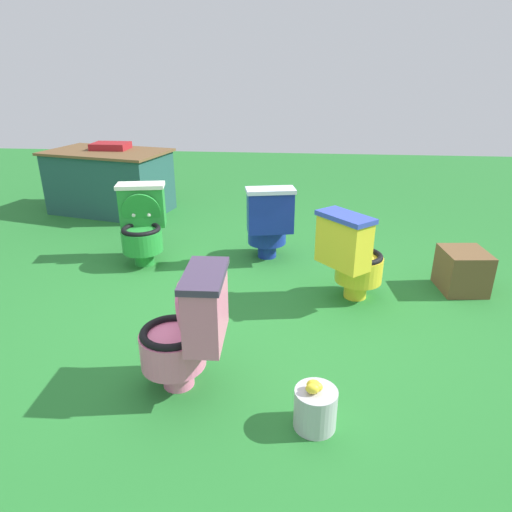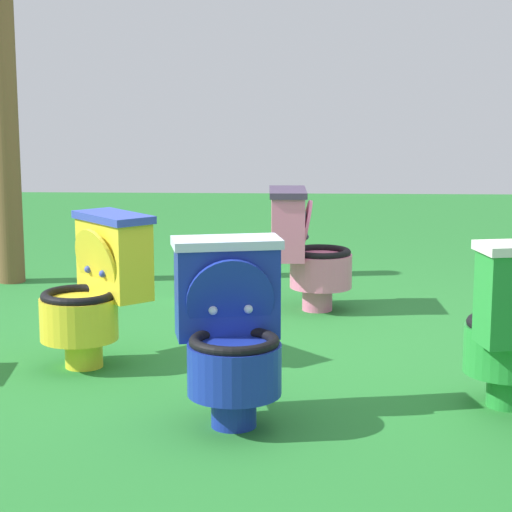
{
  "view_description": "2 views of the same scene",
  "coord_description": "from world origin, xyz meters",
  "px_view_note": "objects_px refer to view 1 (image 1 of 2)",
  "views": [
    {
      "loc": [
        0.33,
        -2.95,
        1.71
      ],
      "look_at": [
        0.02,
        0.39,
        0.32
      ],
      "focal_mm": 31.77,
      "sensor_mm": 36.0,
      "label": 1
    },
    {
      "loc": [
        -0.18,
        4.75,
        1.34
      ],
      "look_at": [
        0.01,
        0.18,
        0.51
      ],
      "focal_mm": 67.16,
      "sensor_mm": 36.0,
      "label": 2
    }
  ],
  "objects_px": {
    "toilet_yellow": "(352,256)",
    "small_crate": "(462,271)",
    "toilet_pink": "(188,329)",
    "lemon_bucket": "(315,407)",
    "vendor_table": "(110,181)",
    "toilet_green": "(142,224)",
    "toilet_blue": "(268,223)"
  },
  "relations": [
    {
      "from": "toilet_pink",
      "to": "lemon_bucket",
      "type": "bearing_deg",
      "value": -112.25
    },
    {
      "from": "toilet_green",
      "to": "toilet_pink",
      "type": "bearing_deg",
      "value": 104.74
    },
    {
      "from": "toilet_yellow",
      "to": "toilet_green",
      "type": "height_order",
      "value": "same"
    },
    {
      "from": "toilet_yellow",
      "to": "small_crate",
      "type": "xyz_separation_m",
      "value": [
        0.94,
        0.26,
        -0.2
      ]
    },
    {
      "from": "small_crate",
      "to": "vendor_table",
      "type": "bearing_deg",
      "value": 153.05
    },
    {
      "from": "vendor_table",
      "to": "toilet_green",
      "type": "bearing_deg",
      "value": -58.97
    },
    {
      "from": "toilet_green",
      "to": "small_crate",
      "type": "distance_m",
      "value": 2.83
    },
    {
      "from": "toilet_blue",
      "to": "toilet_green",
      "type": "bearing_deg",
      "value": 175.1
    },
    {
      "from": "toilet_blue",
      "to": "toilet_green",
      "type": "height_order",
      "value": "same"
    },
    {
      "from": "toilet_pink",
      "to": "toilet_blue",
      "type": "bearing_deg",
      "value": -11.13
    },
    {
      "from": "toilet_green",
      "to": "small_crate",
      "type": "bearing_deg",
      "value": 162.0
    },
    {
      "from": "toilet_blue",
      "to": "toilet_green",
      "type": "distance_m",
      "value": 1.18
    },
    {
      "from": "toilet_pink",
      "to": "small_crate",
      "type": "relative_size",
      "value": 1.94
    },
    {
      "from": "toilet_pink",
      "to": "toilet_yellow",
      "type": "bearing_deg",
      "value": -42.89
    },
    {
      "from": "small_crate",
      "to": "lemon_bucket",
      "type": "xyz_separation_m",
      "value": [
        -1.24,
        -1.69,
        -0.05
      ]
    },
    {
      "from": "toilet_blue",
      "to": "vendor_table",
      "type": "distance_m",
      "value": 2.53
    },
    {
      "from": "toilet_yellow",
      "to": "small_crate",
      "type": "relative_size",
      "value": 1.94
    },
    {
      "from": "small_crate",
      "to": "toilet_pink",
      "type": "bearing_deg",
      "value": -143.92
    },
    {
      "from": "vendor_table",
      "to": "small_crate",
      "type": "distance_m",
      "value": 4.2
    },
    {
      "from": "toilet_yellow",
      "to": "lemon_bucket",
      "type": "height_order",
      "value": "toilet_yellow"
    },
    {
      "from": "toilet_pink",
      "to": "vendor_table",
      "type": "distance_m",
      "value": 3.77
    },
    {
      "from": "toilet_yellow",
      "to": "lemon_bucket",
      "type": "distance_m",
      "value": 1.48
    },
    {
      "from": "lemon_bucket",
      "to": "toilet_blue",
      "type": "bearing_deg",
      "value": 100.21
    },
    {
      "from": "lemon_bucket",
      "to": "toilet_pink",
      "type": "bearing_deg",
      "value": 159.53
    },
    {
      "from": "toilet_yellow",
      "to": "vendor_table",
      "type": "bearing_deg",
      "value": -168.85
    },
    {
      "from": "toilet_yellow",
      "to": "toilet_pink",
      "type": "distance_m",
      "value": 1.54
    },
    {
      "from": "toilet_pink",
      "to": "vendor_table",
      "type": "relative_size",
      "value": 0.45
    },
    {
      "from": "toilet_pink",
      "to": "lemon_bucket",
      "type": "distance_m",
      "value": 0.8
    },
    {
      "from": "toilet_yellow",
      "to": "toilet_green",
      "type": "relative_size",
      "value": 1.0
    },
    {
      "from": "vendor_table",
      "to": "lemon_bucket",
      "type": "relative_size",
      "value": 5.86
    },
    {
      "from": "toilet_green",
      "to": "vendor_table",
      "type": "distance_m",
      "value": 1.82
    },
    {
      "from": "toilet_yellow",
      "to": "lemon_bucket",
      "type": "xyz_separation_m",
      "value": [
        -0.31,
        -1.42,
        -0.26
      ]
    }
  ]
}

